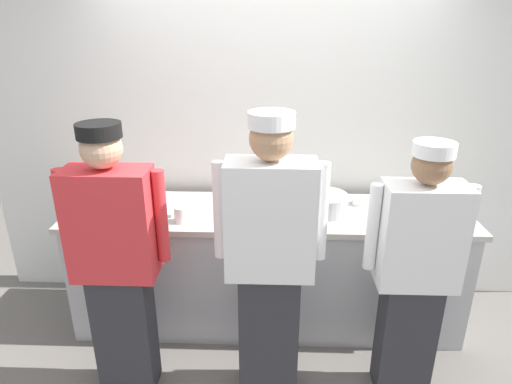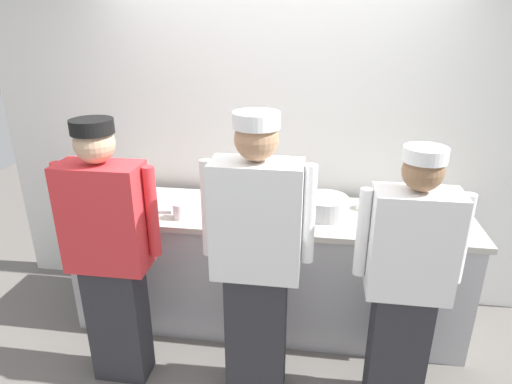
# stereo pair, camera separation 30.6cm
# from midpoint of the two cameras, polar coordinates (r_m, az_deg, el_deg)

# --- Properties ---
(ground_plane) EXTENTS (9.00, 9.00, 0.00)m
(ground_plane) POSITION_cam_midpoint_polar(r_m,az_deg,el_deg) (3.30, 3.38, -19.99)
(ground_plane) COLOR slate
(wall_back) EXTENTS (4.44, 0.10, 2.91)m
(wall_back) POSITION_cam_midpoint_polar(r_m,az_deg,el_deg) (3.39, 5.21, 9.05)
(wall_back) COLOR white
(wall_back) RESTS_ON ground
(prep_counter) EXTENTS (2.83, 0.69, 0.92)m
(prep_counter) POSITION_cam_midpoint_polar(r_m,az_deg,el_deg) (3.32, 4.13, -9.80)
(prep_counter) COLOR #B2B2B7
(prep_counter) RESTS_ON ground
(chef_near_left) EXTENTS (0.61, 0.24, 1.70)m
(chef_near_left) POSITION_cam_midpoint_polar(r_m,az_deg,el_deg) (2.71, -15.44, -7.52)
(chef_near_left) COLOR #2D2D33
(chef_near_left) RESTS_ON ground
(chef_center) EXTENTS (0.63, 0.24, 1.76)m
(chef_center) POSITION_cam_midpoint_polar(r_m,az_deg,el_deg) (2.49, 3.62, -8.52)
(chef_center) COLOR #2D2D33
(chef_center) RESTS_ON ground
(chef_far_right) EXTENTS (0.59, 0.24, 1.61)m
(chef_far_right) POSITION_cam_midpoint_polar(r_m,az_deg,el_deg) (2.65, 22.24, -10.45)
(chef_far_right) COLOR #2D2D33
(chef_far_right) RESTS_ON ground
(plate_stack_front) EXTENTS (0.21, 0.21, 0.06)m
(plate_stack_front) POSITION_cam_midpoint_polar(r_m,az_deg,el_deg) (3.20, 0.21, -1.18)
(plate_stack_front) COLOR white
(plate_stack_front) RESTS_ON prep_counter
(mixing_bowl_steel) EXTENTS (0.32, 0.32, 0.14)m
(mixing_bowl_steel) POSITION_cam_midpoint_polar(r_m,az_deg,el_deg) (3.07, 11.79, -1.90)
(mixing_bowl_steel) COLOR #B7BABF
(mixing_bowl_steel) RESTS_ON prep_counter
(sheet_tray) EXTENTS (0.52, 0.40, 0.02)m
(sheet_tray) POSITION_cam_midpoint_polar(r_m,az_deg,el_deg) (3.28, -11.87, -1.45)
(sheet_tray) COLOR #B7BABF
(sheet_tray) RESTS_ON prep_counter
(squeeze_bottle_primary) EXTENTS (0.06, 0.06, 0.19)m
(squeeze_bottle_primary) POSITION_cam_midpoint_polar(r_m,az_deg,el_deg) (3.52, -15.06, 1.29)
(squeeze_bottle_primary) COLOR #E5E066
(squeeze_bottle_primary) RESTS_ON prep_counter
(ramekin_red_sauce) EXTENTS (0.10, 0.10, 0.05)m
(ramekin_red_sauce) POSITION_cam_midpoint_polar(r_m,az_deg,el_deg) (3.26, 16.29, -1.74)
(ramekin_red_sauce) COLOR white
(ramekin_red_sauce) RESTS_ON prep_counter
(ramekin_orange_sauce) EXTENTS (0.11, 0.11, 0.04)m
(ramekin_orange_sauce) POSITION_cam_midpoint_polar(r_m,az_deg,el_deg) (2.98, -1.13, -3.24)
(ramekin_orange_sauce) COLOR white
(ramekin_orange_sauce) RESTS_ON prep_counter
(ramekin_green_sauce) EXTENTS (0.09, 0.09, 0.04)m
(ramekin_green_sauce) POSITION_cam_midpoint_polar(r_m,az_deg,el_deg) (3.22, 8.09, -1.45)
(ramekin_green_sauce) COLOR white
(ramekin_green_sauce) RESTS_ON prep_counter
(deli_cup) EXTENTS (0.09, 0.09, 0.11)m
(deli_cup) POSITION_cam_midpoint_polar(r_m,az_deg,el_deg) (2.99, -7.04, -2.54)
(deli_cup) COLOR white
(deli_cup) RESTS_ON prep_counter
(chefs_knife) EXTENTS (0.28, 0.03, 0.02)m
(chefs_knife) POSITION_cam_midpoint_polar(r_m,az_deg,el_deg) (3.03, 4.32, -3.08)
(chefs_knife) COLOR #B7BABF
(chefs_knife) RESTS_ON prep_counter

